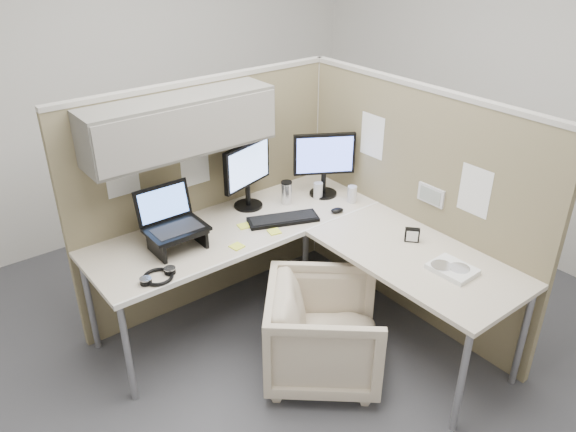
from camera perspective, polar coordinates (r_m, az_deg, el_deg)
ground at (r=3.83m, az=1.15°, el=-13.16°), size 4.50×4.50×0.00m
partition_back at (r=3.74m, az=-9.36°, el=5.25°), size 2.00×0.36×1.63m
partition_right at (r=3.88m, az=12.30°, el=1.26°), size 0.07×2.03×1.63m
desk at (r=3.57m, az=1.54°, el=-2.93°), size 2.00×1.98×0.73m
office_chair at (r=3.45m, az=3.70°, el=-11.26°), size 0.91×0.91×0.69m
monitor_left at (r=3.83m, az=-4.16°, el=4.64°), size 0.43×0.20×0.47m
monitor_right at (r=4.01m, az=3.70°, el=5.75°), size 0.40×0.25×0.47m
laptop_station at (r=3.46m, az=-11.53°, el=-1.03°), size 0.35×0.30×0.37m
keyboard at (r=3.74m, az=-0.50°, el=-0.35°), size 0.49×0.32×0.02m
mouse at (r=3.87m, az=5.01°, el=0.58°), size 0.10×0.08×0.03m
travel_mug at (r=3.95m, az=-0.15°, el=2.41°), size 0.08×0.08×0.17m
soda_can_green at (r=4.01m, az=6.53°, el=2.22°), size 0.07×0.07×0.12m
soda_can_silver at (r=4.04m, az=3.07°, el=2.60°), size 0.07×0.07×0.12m
sticky_note_c at (r=3.65m, az=-10.06°, el=-1.78°), size 0.10×0.10×0.01m
sticky_note_d at (r=3.69m, az=-4.49°, el=-1.01°), size 0.09×0.09×0.01m
sticky_note_b at (r=3.62m, az=-1.40°, el=-1.60°), size 0.09×0.09×0.01m
sticky_note_a at (r=3.47m, az=-5.21°, el=-3.09°), size 0.09×0.09×0.01m
headphones at (r=3.24m, az=-13.06°, el=-6.01°), size 0.22×0.19×0.03m
paper_stack at (r=3.36m, az=16.36°, el=-5.20°), size 0.21×0.26×0.03m
desk_clock at (r=3.58m, az=12.49°, el=-1.89°), size 0.09×0.09×0.09m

